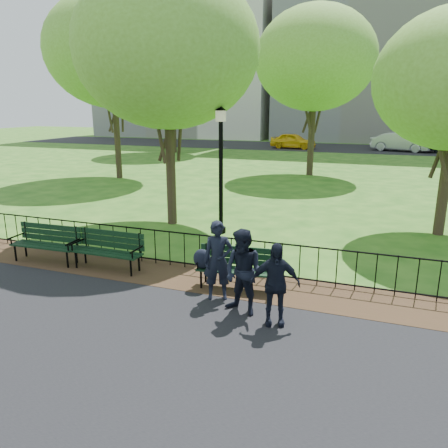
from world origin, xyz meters
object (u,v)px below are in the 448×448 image
(person_right, at_px, (275,284))
(taxi, at_px, (293,141))
(lamppost, at_px, (221,166))
(tree_mid_w, at_px, (112,51))
(sedan_silver, at_px, (401,142))
(tree_far_w, at_px, (172,60))
(park_bench_left_b, at_px, (47,239))
(park_bench_main, at_px, (222,261))
(person_left, at_px, (218,261))
(person_mid, at_px, (243,272))
(tree_far_c, at_px, (315,59))
(park_bench_left_a, at_px, (109,246))
(tree_near_w, at_px, (167,49))

(person_right, relative_size, taxi, 0.37)
(lamppost, distance_m, person_right, 6.11)
(tree_mid_w, xyz_separation_m, taxi, (5.61, 19.66, -5.82))
(taxi, height_order, sedan_silver, sedan_silver)
(tree_mid_w, distance_m, tree_far_w, 13.26)
(taxi, bearing_deg, park_bench_left_b, -171.40)
(park_bench_main, height_order, person_left, person_left)
(person_mid, bearing_deg, park_bench_left_b, -172.79)
(park_bench_main, height_order, lamppost, lamppost)
(tree_far_c, height_order, person_right, tree_far_c)
(lamppost, bearing_deg, person_left, -70.22)
(person_mid, relative_size, taxi, 0.40)
(tree_far_w, bearing_deg, lamppost, -60.30)
(park_bench_left_a, xyz_separation_m, tree_far_c, (2.11, 16.47, 5.65))
(park_bench_main, xyz_separation_m, tree_far_w, (-13.46, 24.91, 6.67))
(park_bench_main, distance_m, person_left, 0.62)
(tree_mid_w, height_order, taxi, tree_mid_w)
(lamppost, height_order, taxi, lamppost)
(park_bench_left_a, distance_m, person_mid, 3.93)
(park_bench_left_b, xyz_separation_m, tree_mid_w, (-5.72, 11.98, 5.94))
(tree_mid_w, bearing_deg, sedan_silver, 54.11)
(park_bench_main, height_order, tree_mid_w, tree_mid_w)
(lamppost, relative_size, sedan_silver, 0.80)
(person_left, bearing_deg, tree_near_w, 103.99)
(park_bench_main, distance_m, park_bench_left_b, 4.72)
(park_bench_left_b, distance_m, person_mid, 5.63)
(tree_mid_w, relative_size, person_mid, 5.71)
(person_right, distance_m, taxi, 33.49)
(tree_mid_w, distance_m, person_left, 17.39)
(tree_far_c, bearing_deg, tree_far_w, 146.58)
(park_bench_left_a, height_order, tree_far_c, tree_far_c)
(park_bench_main, distance_m, taxi, 32.04)
(park_bench_main, distance_m, lamppost, 4.49)
(sedan_silver, bearing_deg, person_right, -170.48)
(tree_far_w, distance_m, taxi, 12.78)
(tree_near_w, height_order, person_mid, tree_near_w)
(tree_mid_w, height_order, person_right, tree_mid_w)
(tree_mid_w, bearing_deg, tree_far_c, 25.45)
(lamppost, relative_size, tree_far_c, 0.43)
(park_bench_main, xyz_separation_m, person_left, (0.12, -0.57, 0.23))
(park_bench_left_a, distance_m, person_right, 4.61)
(sedan_silver, bearing_deg, park_bench_left_b, 178.79)
(tree_near_w, bearing_deg, person_mid, -52.20)
(tree_far_c, height_order, sedan_silver, tree_far_c)
(tree_far_c, xyz_separation_m, tree_far_w, (-12.62, 8.33, 1.04))
(person_mid, bearing_deg, tree_far_c, 113.39)
(tree_far_c, relative_size, sedan_silver, 1.87)
(sedan_silver, bearing_deg, tree_near_w, 178.90)
(park_bench_main, bearing_deg, person_left, -83.42)
(person_left, bearing_deg, taxi, 77.34)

